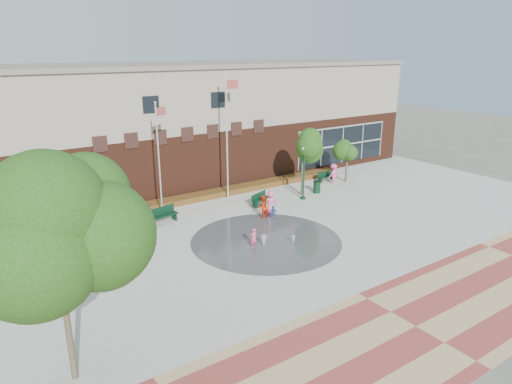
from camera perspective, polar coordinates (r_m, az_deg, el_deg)
ground at (r=23.50m, az=5.56°, el=-8.50°), size 120.00×120.00×0.00m
plaza_concrete at (r=26.40m, az=0.00°, el=-5.38°), size 46.00×18.00×0.01m
paver_band at (r=19.39m, az=19.36°, el=-15.60°), size 46.00×6.00×0.01m
splash_pad at (r=25.65m, az=1.26°, el=-6.10°), size 8.40×8.40×0.01m
library_building at (r=36.70m, az=-12.06°, el=8.31°), size 44.40×10.40×9.20m
flower_bed at (r=32.57m, az=-7.55°, el=-1.03°), size 26.00×1.20×0.40m
flagpole_left at (r=28.51m, az=-12.02°, el=4.56°), size 0.82×0.35×7.31m
flagpole_right at (r=31.48m, az=-3.60°, el=7.66°), size 1.08×0.21×8.78m
lamp_left at (r=22.22m, az=-21.58°, el=-5.27°), size 0.36×0.36×3.44m
lamp_right at (r=31.99m, az=6.01°, el=3.26°), size 0.42×0.42×3.94m
bench_left at (r=28.53m, az=-11.58°, el=-3.27°), size 2.08×0.96×1.01m
bench_mid at (r=31.26m, az=0.59°, el=-1.15°), size 1.73×1.05×0.84m
bench_right at (r=37.27m, az=8.73°, el=1.71°), size 1.56×0.46×0.78m
trash_can at (r=34.08m, az=7.61°, el=0.63°), size 0.56×0.56×0.92m
tree_big_left at (r=14.52m, az=-24.03°, el=-3.58°), size 4.75×4.75×7.60m
tree_mid at (r=32.63m, az=5.96°, el=6.02°), size 3.11×3.11×5.25m
tree_small_right at (r=36.86m, az=11.36°, el=5.04°), size 2.02×2.02×3.46m
water_jet_a at (r=24.83m, az=0.98°, el=-6.94°), size 0.34×0.34×0.65m
water_jet_b at (r=25.28m, az=4.69°, el=-6.53°), size 0.21×0.21×0.46m
child_splash at (r=24.58m, az=-0.29°, el=-5.78°), size 0.41×0.27×1.11m
adult_red at (r=28.63m, az=0.83°, el=-1.89°), size 0.81×0.67×1.53m
adult_pink at (r=29.36m, az=1.84°, el=-1.37°), size 0.87×0.68×1.55m
child_blue at (r=28.44m, az=2.16°, el=-2.65°), size 0.60×0.46×0.95m
person_bench at (r=36.58m, az=9.66°, el=2.26°), size 1.13×0.77×1.61m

